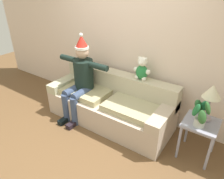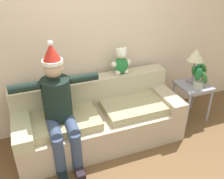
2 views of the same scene
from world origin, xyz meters
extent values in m
plane|color=brown|center=(0.00, 0.00, 0.00)|extent=(10.00, 10.00, 0.00)
cube|color=beige|center=(0.00, 1.55, 1.35)|extent=(7.00, 0.10, 2.70)
cube|color=#BEAA96|center=(0.00, 0.99, 0.21)|extent=(2.18, 0.85, 0.43)
cube|color=#C0B697|center=(0.00, 1.30, 0.63)|extent=(2.18, 0.24, 0.39)
cube|color=#B8B895|center=(-0.98, 0.99, 0.50)|extent=(0.22, 0.85, 0.15)
cube|color=#BEAC94|center=(0.98, 0.99, 0.50)|extent=(0.22, 0.85, 0.15)
cube|color=tan|center=(-0.49, 0.94, 0.48)|extent=(0.87, 0.60, 0.10)
cube|color=tan|center=(0.49, 0.94, 0.48)|extent=(0.87, 0.60, 0.10)
cylinder|color=black|center=(-0.53, 0.97, 0.79)|extent=(0.34, 0.34, 0.52)
sphere|color=tan|center=(-0.53, 0.97, 1.19)|extent=(0.22, 0.22, 0.22)
cylinder|color=white|center=(-0.53, 0.97, 1.27)|extent=(0.23, 0.23, 0.04)
cone|color=red|center=(-0.53, 0.97, 1.38)|extent=(0.21, 0.21, 0.20)
sphere|color=white|center=(-0.53, 0.97, 1.48)|extent=(0.06, 0.06, 0.06)
cylinder|color=#384867|center=(-0.63, 0.77, 0.53)|extent=(0.14, 0.40, 0.14)
cylinder|color=#384867|center=(-0.63, 0.57, 0.26)|extent=(0.13, 0.13, 0.53)
cube|color=black|center=(-0.63, 0.49, 0.04)|extent=(0.10, 0.24, 0.08)
cylinder|color=#384867|center=(-0.43, 0.77, 0.53)|extent=(0.14, 0.40, 0.14)
cylinder|color=#384867|center=(-0.43, 0.57, 0.26)|extent=(0.13, 0.13, 0.53)
cube|color=black|center=(-0.43, 0.49, 0.04)|extent=(0.10, 0.24, 0.08)
cylinder|color=black|center=(-0.87, 0.97, 1.01)|extent=(0.34, 0.10, 0.10)
cylinder|color=black|center=(-0.19, 0.97, 1.01)|extent=(0.34, 0.10, 0.10)
ellipsoid|color=#257B3C|center=(0.43, 1.30, 0.94)|extent=(0.20, 0.16, 0.24)
sphere|color=white|center=(0.43, 1.30, 1.12)|extent=(0.15, 0.15, 0.15)
sphere|color=white|center=(0.43, 1.24, 1.11)|extent=(0.07, 0.07, 0.07)
sphere|color=white|center=(0.38, 1.30, 1.18)|extent=(0.05, 0.05, 0.05)
sphere|color=white|center=(0.48, 1.30, 1.18)|extent=(0.05, 0.05, 0.05)
sphere|color=white|center=(0.32, 1.30, 0.97)|extent=(0.08, 0.08, 0.08)
sphere|color=white|center=(0.37, 1.27, 0.86)|extent=(0.08, 0.08, 0.08)
sphere|color=white|center=(0.53, 1.30, 0.97)|extent=(0.08, 0.08, 0.08)
sphere|color=white|center=(0.49, 1.27, 0.86)|extent=(0.08, 0.08, 0.08)
cube|color=#9192A4|center=(1.50, 1.02, 0.56)|extent=(0.45, 0.46, 0.03)
cylinder|color=#9192A4|center=(1.30, 0.82, 0.27)|extent=(0.04, 0.04, 0.55)
cylinder|color=#9192A4|center=(1.69, 0.82, 0.27)|extent=(0.04, 0.04, 0.55)
cylinder|color=#9192A4|center=(1.30, 1.22, 0.27)|extent=(0.04, 0.04, 0.55)
cylinder|color=#9192A4|center=(1.69, 1.22, 0.27)|extent=(0.04, 0.04, 0.55)
cylinder|color=gray|center=(1.52, 1.11, 0.59)|extent=(0.14, 0.14, 0.03)
cylinder|color=gray|center=(1.52, 1.11, 0.77)|extent=(0.02, 0.02, 0.32)
cone|color=beige|center=(1.52, 1.11, 1.02)|extent=(0.24, 0.24, 0.18)
cylinder|color=#B4BBAE|center=(1.48, 0.92, 0.64)|extent=(0.14, 0.14, 0.12)
ellipsoid|color=#265826|center=(1.54, 0.93, 0.87)|extent=(0.13, 0.11, 0.19)
ellipsoid|color=#1B5D36|center=(1.49, 1.00, 0.85)|extent=(0.13, 0.12, 0.20)
ellipsoid|color=#26582C|center=(1.42, 0.98, 0.84)|extent=(0.17, 0.14, 0.21)
ellipsoid|color=#1B602F|center=(1.42, 0.87, 0.83)|extent=(0.15, 0.14, 0.20)
ellipsoid|color=#2B5D2A|center=(1.51, 0.84, 0.77)|extent=(0.15, 0.14, 0.20)
camera|label=1|loc=(1.79, -1.53, 2.30)|focal=33.72mm
camera|label=2|loc=(-0.83, -1.62, 2.31)|focal=39.96mm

